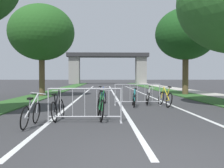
# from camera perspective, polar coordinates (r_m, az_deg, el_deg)

# --- Properties ---
(ground_plane) EXTENTS (300.00, 300.00, 0.00)m
(ground_plane) POSITION_cam_1_polar(r_m,az_deg,el_deg) (4.40, 9.52, -16.69)
(ground_plane) COLOR #333335
(grass_verge_left) EXTENTS (2.03, 62.28, 0.05)m
(grass_verge_left) POSITION_cam_1_polar(r_m,az_deg,el_deg) (29.99, -10.87, -1.14)
(grass_verge_left) COLOR #2D5B26
(grass_verge_left) RESTS_ON ground
(grass_verge_right) EXTENTS (2.03, 62.28, 0.05)m
(grass_verge_right) POSITION_cam_1_polar(r_m,az_deg,el_deg) (30.29, 10.39, -1.11)
(grass_verge_right) COLOR #2D5B26
(grass_verge_right) RESTS_ON ground
(sidewalk_path_right) EXTENTS (1.91, 62.28, 0.08)m
(sidewalk_path_right) POSITION_cam_1_polar(r_m,az_deg,el_deg) (30.77, 13.98, -1.06)
(sidewalk_path_right) COLOR #ADA89E
(sidewalk_path_right) RESTS_ON ground
(lane_stripe_center) EXTENTS (0.14, 36.03, 0.01)m
(lane_stripe_center) POSITION_cam_1_polar(r_m,az_deg,el_deg) (22.17, 0.35, -2.07)
(lane_stripe_center) COLOR silver
(lane_stripe_center) RESTS_ON ground
(lane_stripe_right_lane) EXTENTS (0.14, 36.03, 0.01)m
(lane_stripe_right_lane) POSITION_cam_1_polar(r_m,az_deg,el_deg) (22.41, 6.76, -2.05)
(lane_stripe_right_lane) COLOR silver
(lane_stripe_right_lane) RESTS_ON ground
(lane_stripe_left_lane) EXTENTS (0.14, 36.03, 0.01)m
(lane_stripe_left_lane) POSITION_cam_1_polar(r_m,az_deg,el_deg) (22.22, -6.11, -2.07)
(lane_stripe_left_lane) COLOR silver
(lane_stripe_left_lane) RESTS_ON ground
(overpass_bridge) EXTENTS (17.32, 3.44, 6.55)m
(overpass_bridge) POSITION_cam_1_polar(r_m,az_deg,el_deg) (55.66, -0.94, 4.51)
(overpass_bridge) COLOR #2D2D30
(overpass_bridge) RESTS_ON ground
(tree_left_pine_near) EXTENTS (4.71, 4.71, 6.61)m
(tree_left_pine_near) POSITION_cam_1_polar(r_m,az_deg,el_deg) (19.68, -15.22, 10.83)
(tree_left_pine_near) COLOR brown
(tree_left_pine_near) RESTS_ON ground
(tree_right_oak_near) EXTENTS (4.76, 4.76, 6.81)m
(tree_right_oak_near) POSITION_cam_1_polar(r_m,az_deg,el_deg) (21.49, 15.91, 10.48)
(tree_right_oak_near) COLOR brown
(tree_right_oak_near) RESTS_ON ground
(crowd_barrier_nearest) EXTENTS (2.27, 0.49, 1.05)m
(crowd_barrier_nearest) POSITION_cam_1_polar(r_m,az_deg,el_deg) (7.91, -6.03, -4.73)
(crowd_barrier_nearest) COLOR #ADADB2
(crowd_barrier_nearest) RESTS_ON ground
(crowd_barrier_second) EXTENTS (2.26, 0.44, 1.05)m
(crowd_barrier_second) POSITION_cam_1_polar(r_m,az_deg,el_deg) (12.79, 5.62, -2.36)
(crowd_barrier_second) COLOR #ADADB2
(crowd_barrier_second) RESTS_ON ground
(bicycle_teal_0) EXTENTS (0.46, 1.66, 0.89)m
(bicycle_teal_0) POSITION_cam_1_polar(r_m,az_deg,el_deg) (12.21, 4.87, -3.32)
(bicycle_teal_0) COLOR black
(bicycle_teal_0) RESTS_ON ground
(bicycle_white_1) EXTENTS (0.44, 1.71, 0.96)m
(bicycle_white_1) POSITION_cam_1_polar(r_m,az_deg,el_deg) (13.26, 7.87, -2.91)
(bicycle_white_1) COLOR black
(bicycle_white_1) RESTS_ON ground
(bicycle_blue_2) EXTENTS (0.48, 1.68, 0.94)m
(bicycle_blue_2) POSITION_cam_1_polar(r_m,az_deg,el_deg) (13.20, -2.11, -2.91)
(bicycle_blue_2) COLOR black
(bicycle_blue_2) RESTS_ON ground
(bicycle_green_3) EXTENTS (0.51, 1.75, 1.02)m
(bicycle_green_3) POSITION_cam_1_polar(r_m,az_deg,el_deg) (8.49, -2.59, -5.23)
(bicycle_green_3) COLOR black
(bicycle_green_3) RESTS_ON ground
(bicycle_silver_4) EXTENTS (0.46, 1.62, 0.94)m
(bicycle_silver_4) POSITION_cam_1_polar(r_m,az_deg,el_deg) (7.58, -17.34, -6.23)
(bicycle_silver_4) COLOR black
(bicycle_silver_4) RESTS_ON ground
(bicycle_yellow_5) EXTENTS (0.50, 1.77, 0.97)m
(bicycle_yellow_5) POSITION_cam_1_polar(r_m,az_deg,el_deg) (12.46, 11.60, -3.14)
(bicycle_yellow_5) COLOR black
(bicycle_yellow_5) RESTS_ON ground
(bicycle_black_6) EXTENTS (0.49, 1.63, 0.98)m
(bicycle_black_6) POSITION_cam_1_polar(r_m,az_deg,el_deg) (8.58, -11.83, -5.26)
(bicycle_black_6) COLOR black
(bicycle_black_6) RESTS_ON ground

